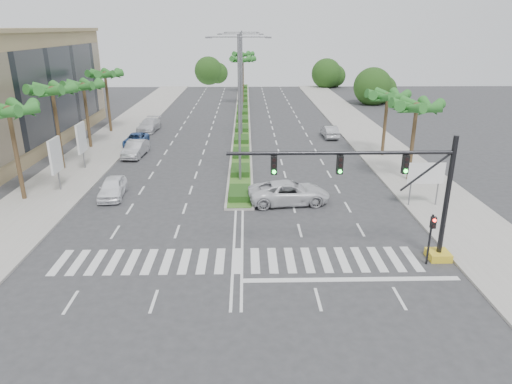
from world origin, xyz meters
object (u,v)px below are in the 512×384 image
Objects in this scene: car_parked_c at (136,140)px; car_crossing at (289,192)px; car_parked_a at (112,188)px; car_right at (330,131)px; car_parked_b at (136,149)px; car_parked_d at (149,125)px.

car_crossing reaches higher than car_parked_c.
car_parked_a is 28.54m from car_right.
car_parked_a reaches higher than car_parked_c.
car_parked_d is (-1.02, 12.07, -0.03)m from car_parked_b.
car_parked_a is 24.03m from car_parked_d.
car_parked_b is at bearing -80.06° from car_parked_d.
car_parked_d is at bearing -11.59° from car_right.
car_parked_b is 4.77m from car_parked_c.
car_parked_d reaches higher than car_parked_a.
car_right is at bearing -5.15° from car_parked_d.
car_parked_d is at bearing 99.45° from car_parked_b.
car_crossing is 1.38× the size of car_right.
car_parked_b is 19.82m from car_crossing.
car_crossing reaches higher than car_parked_b.
car_parked_d reaches higher than car_right.
car_parked_a is 13.72m from car_crossing.
car_parked_d is 29.92m from car_crossing.
car_crossing is at bearing -48.70° from car_parked_c.
car_parked_c is 7.42m from car_parked_d.
car_right is (6.83, 21.53, -0.12)m from car_crossing.
car_parked_d is (0.00, 7.42, 0.11)m from car_parked_c.
car_crossing is at bearing -53.63° from car_parked_d.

